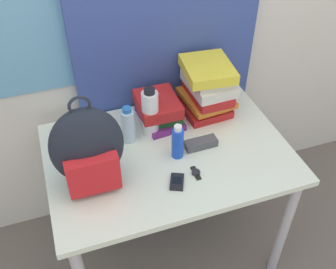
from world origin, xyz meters
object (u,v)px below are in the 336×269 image
at_px(water_bottle, 128,125).
at_px(wristwatch, 196,173).
at_px(backpack, 88,149).
at_px(sports_bottle, 150,113).
at_px(sunscreen_bottle, 178,142).
at_px(book_stack_left, 159,109).
at_px(book_stack_center, 207,87).
at_px(cell_phone, 177,182).
at_px(sunglasses_case, 201,143).

bearing_deg(water_bottle, wristwatch, -54.86).
distance_m(backpack, wristwatch, 0.47).
distance_m(sports_bottle, sunscreen_bottle, 0.20).
xyz_separation_m(backpack, sports_bottle, (0.32, 0.21, -0.06)).
height_order(book_stack_left, water_bottle, water_bottle).
bearing_deg(backpack, book_stack_left, 37.09).
relative_size(book_stack_left, sports_bottle, 1.06).
distance_m(book_stack_left, wristwatch, 0.40).
relative_size(book_stack_center, wristwatch, 3.51).
distance_m(backpack, water_bottle, 0.30).
height_order(sports_bottle, wristwatch, sports_bottle).
bearing_deg(cell_phone, backpack, 158.12).
bearing_deg(cell_phone, book_stack_center, 53.77).
relative_size(backpack, sunscreen_bottle, 2.48).
height_order(book_stack_center, wristwatch, book_stack_center).
relative_size(sunscreen_bottle, sunglasses_case, 1.13).
relative_size(book_stack_center, water_bottle, 1.53).
bearing_deg(backpack, sunglasses_case, 5.10).
distance_m(backpack, sunglasses_case, 0.53).
bearing_deg(book_stack_left, book_stack_center, -0.20).
xyz_separation_m(water_bottle, cell_phone, (0.12, -0.33, -0.08)).
xyz_separation_m(water_bottle, sunglasses_case, (0.30, -0.15, -0.07)).
xyz_separation_m(book_stack_center, water_bottle, (-0.43, -0.09, -0.05)).
bearing_deg(sunscreen_bottle, cell_phone, -110.55).
bearing_deg(book_stack_left, cell_phone, -97.67).
xyz_separation_m(water_bottle, sunscreen_bottle, (0.18, -0.17, -0.01)).
relative_size(backpack, wristwatch, 5.27).
relative_size(book_stack_center, sports_bottle, 1.12).
bearing_deg(sunglasses_case, cell_phone, -135.59).
height_order(water_bottle, cell_phone, water_bottle).
bearing_deg(cell_phone, sunglasses_case, 44.41).
bearing_deg(sunglasses_case, book_stack_center, 62.34).
xyz_separation_m(book_stack_left, cell_phone, (-0.06, -0.42, -0.06)).
relative_size(water_bottle, sports_bottle, 0.73).
relative_size(water_bottle, sunscreen_bottle, 1.08).
bearing_deg(book_stack_center, sunglasses_case, -117.66).
distance_m(book_stack_left, sunscreen_bottle, 0.27).
bearing_deg(backpack, water_bottle, 43.58).
distance_m(sunscreen_bottle, sunglasses_case, 0.14).
bearing_deg(book_stack_center, wristwatch, -118.30).
relative_size(sports_bottle, cell_phone, 2.50).
height_order(book_stack_center, sunglasses_case, book_stack_center).
relative_size(cell_phone, wristwatch, 1.25).
height_order(book_stack_left, sunglasses_case, book_stack_left).
distance_m(book_stack_left, water_bottle, 0.20).
height_order(backpack, sunscreen_bottle, backpack).
distance_m(sports_bottle, wristwatch, 0.35).
bearing_deg(backpack, wristwatch, -14.06).
xyz_separation_m(backpack, water_bottle, (0.21, 0.20, -0.09)).
bearing_deg(backpack, sports_bottle, 33.50).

